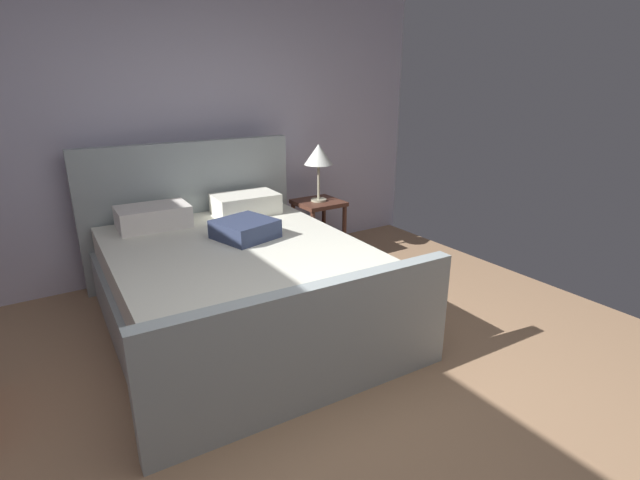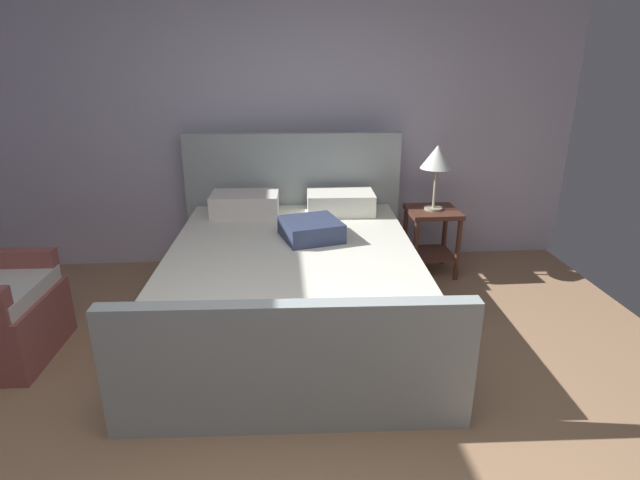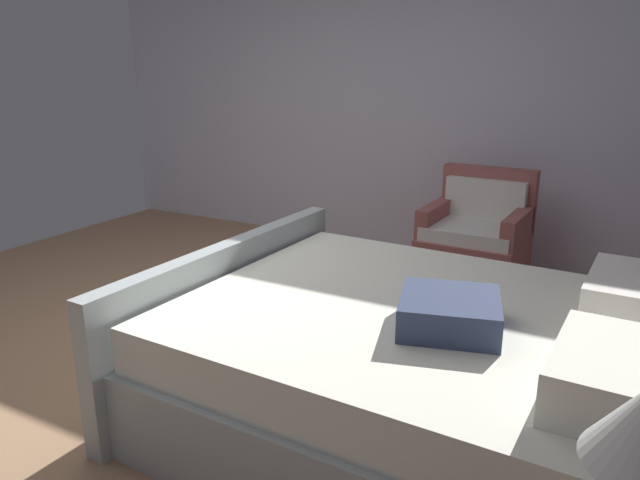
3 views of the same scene
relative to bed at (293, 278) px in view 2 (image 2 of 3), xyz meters
name	(u,v)px [view 2 (image 2 of 3)]	position (x,y,z in m)	size (l,w,h in m)	color
wall_back	(281,109)	(-0.05, 1.33, 1.08)	(5.50, 0.12, 2.86)	silver
bed	(293,278)	(0.00, 0.00, 0.00)	(2.01, 2.42, 1.25)	#A6B2B2
nightstand_right	(431,230)	(1.27, 0.81, 0.05)	(0.44, 0.44, 0.60)	brown
table_lamp_right	(437,159)	(1.27, 0.81, 0.70)	(0.28, 0.28, 0.57)	#B7B293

